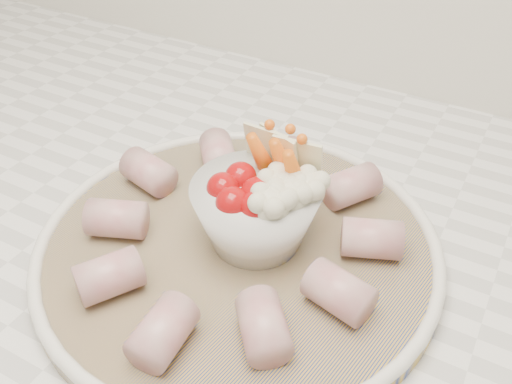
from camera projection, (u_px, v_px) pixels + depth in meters
The scene contains 3 objects.
serving_platter at pixel (238, 246), 0.53m from camera, with size 0.43×0.43×0.02m.
veggie_bowl at pixel (260, 206), 0.50m from camera, with size 0.12×0.12×0.10m.
cured_meat_rolls at pixel (237, 228), 0.51m from camera, with size 0.29×0.29×0.04m.
Camera 1 is at (0.21, 1.05, 1.30)m, focal length 40.00 mm.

